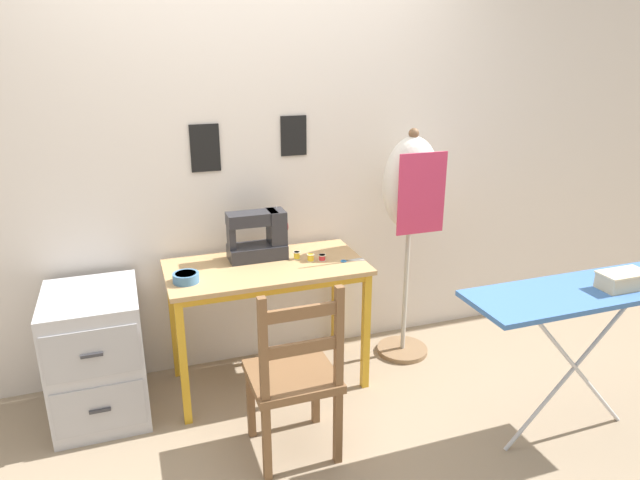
{
  "coord_description": "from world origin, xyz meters",
  "views": [
    {
      "loc": [
        -0.68,
        -2.56,
        1.88
      ],
      "look_at": [
        0.3,
        0.25,
        0.85
      ],
      "focal_mm": 32.0,
      "sensor_mm": 36.0,
      "label": 1
    }
  ],
  "objects_px": {
    "thread_spool_near_machine": "(297,255)",
    "thread_spool_far_edge": "(322,258)",
    "thread_spool_mid_table": "(311,258)",
    "sewing_machine": "(260,236)",
    "wooden_chair": "(294,377)",
    "dress_form": "(411,196)",
    "fabric_bowl": "(186,277)",
    "filing_cabinet": "(97,355)",
    "scissors": "(349,261)",
    "ironing_board": "(587,297)",
    "storage_box": "(623,280)"
  },
  "relations": [
    {
      "from": "scissors",
      "to": "fabric_bowl",
      "type": "bearing_deg",
      "value": -179.91
    },
    {
      "from": "wooden_chair",
      "to": "dress_form",
      "type": "height_order",
      "value": "dress_form"
    },
    {
      "from": "thread_spool_mid_table",
      "to": "sewing_machine",
      "type": "bearing_deg",
      "value": 150.52
    },
    {
      "from": "sewing_machine",
      "to": "filing_cabinet",
      "type": "bearing_deg",
      "value": -172.56
    },
    {
      "from": "thread_spool_near_machine",
      "to": "filing_cabinet",
      "type": "bearing_deg",
      "value": -178.07
    },
    {
      "from": "fabric_bowl",
      "to": "dress_form",
      "type": "xyz_separation_m",
      "value": [
        1.33,
        0.13,
        0.28
      ]
    },
    {
      "from": "thread_spool_mid_table",
      "to": "thread_spool_far_edge",
      "type": "relative_size",
      "value": 1.01
    },
    {
      "from": "scissors",
      "to": "thread_spool_mid_table",
      "type": "distance_m",
      "value": 0.21
    },
    {
      "from": "wooden_chair",
      "to": "filing_cabinet",
      "type": "height_order",
      "value": "wooden_chair"
    },
    {
      "from": "fabric_bowl",
      "to": "scissors",
      "type": "distance_m",
      "value": 0.89
    },
    {
      "from": "scissors",
      "to": "thread_spool_near_machine",
      "type": "distance_m",
      "value": 0.29
    },
    {
      "from": "fabric_bowl",
      "to": "storage_box",
      "type": "bearing_deg",
      "value": -26.31
    },
    {
      "from": "thread_spool_near_machine",
      "to": "thread_spool_far_edge",
      "type": "bearing_deg",
      "value": -30.09
    },
    {
      "from": "sewing_machine",
      "to": "dress_form",
      "type": "xyz_separation_m",
      "value": [
        0.89,
        -0.09,
        0.18
      ]
    },
    {
      "from": "fabric_bowl",
      "to": "scissors",
      "type": "height_order",
      "value": "fabric_bowl"
    },
    {
      "from": "wooden_chair",
      "to": "storage_box",
      "type": "relative_size",
      "value": 3.93
    },
    {
      "from": "fabric_bowl",
      "to": "storage_box",
      "type": "xyz_separation_m",
      "value": [
        1.87,
        -0.93,
        0.09
      ]
    },
    {
      "from": "thread_spool_mid_table",
      "to": "thread_spool_far_edge",
      "type": "distance_m",
      "value": 0.06
    },
    {
      "from": "thread_spool_mid_table",
      "to": "ironing_board",
      "type": "relative_size",
      "value": 0.04
    },
    {
      "from": "thread_spool_mid_table",
      "to": "ironing_board",
      "type": "distance_m",
      "value": 1.41
    },
    {
      "from": "thread_spool_mid_table",
      "to": "wooden_chair",
      "type": "height_order",
      "value": "wooden_chair"
    },
    {
      "from": "thread_spool_far_edge",
      "to": "filing_cabinet",
      "type": "bearing_deg",
      "value": 178.35
    },
    {
      "from": "fabric_bowl",
      "to": "filing_cabinet",
      "type": "relative_size",
      "value": 0.19
    },
    {
      "from": "fabric_bowl",
      "to": "dress_form",
      "type": "distance_m",
      "value": 1.36
    },
    {
      "from": "fabric_bowl",
      "to": "filing_cabinet",
      "type": "bearing_deg",
      "value": 168.83
    },
    {
      "from": "thread_spool_mid_table",
      "to": "storage_box",
      "type": "relative_size",
      "value": 0.19
    },
    {
      "from": "scissors",
      "to": "dress_form",
      "type": "relative_size",
      "value": 0.1
    },
    {
      "from": "ironing_board",
      "to": "storage_box",
      "type": "relative_size",
      "value": 5.13
    },
    {
      "from": "filing_cabinet",
      "to": "ironing_board",
      "type": "distance_m",
      "value": 2.44
    },
    {
      "from": "thread_spool_near_machine",
      "to": "filing_cabinet",
      "type": "relative_size",
      "value": 0.06
    },
    {
      "from": "fabric_bowl",
      "to": "scissors",
      "type": "relative_size",
      "value": 0.98
    },
    {
      "from": "sewing_machine",
      "to": "filing_cabinet",
      "type": "height_order",
      "value": "sewing_machine"
    },
    {
      "from": "thread_spool_mid_table",
      "to": "dress_form",
      "type": "distance_m",
      "value": 0.7
    },
    {
      "from": "thread_spool_near_machine",
      "to": "thread_spool_far_edge",
      "type": "xyz_separation_m",
      "value": [
        0.13,
        -0.07,
        -0.0
      ]
    },
    {
      "from": "fabric_bowl",
      "to": "ironing_board",
      "type": "relative_size",
      "value": 0.11
    },
    {
      "from": "fabric_bowl",
      "to": "thread_spool_mid_table",
      "type": "relative_size",
      "value": 3.0
    },
    {
      "from": "dress_form",
      "to": "sewing_machine",
      "type": "bearing_deg",
      "value": 174.51
    },
    {
      "from": "dress_form",
      "to": "wooden_chair",
      "type": "bearing_deg",
      "value": -143.83
    },
    {
      "from": "thread_spool_mid_table",
      "to": "wooden_chair",
      "type": "distance_m",
      "value": 0.76
    },
    {
      "from": "filing_cabinet",
      "to": "storage_box",
      "type": "distance_m",
      "value": 2.61
    },
    {
      "from": "filing_cabinet",
      "to": "thread_spool_mid_table",
      "type": "bearing_deg",
      "value": -1.11
    },
    {
      "from": "scissors",
      "to": "wooden_chair",
      "type": "distance_m",
      "value": 0.8
    },
    {
      "from": "scissors",
      "to": "thread_spool_far_edge",
      "type": "xyz_separation_m",
      "value": [
        -0.14,
        0.06,
        0.01
      ]
    },
    {
      "from": "sewing_machine",
      "to": "thread_spool_mid_table",
      "type": "bearing_deg",
      "value": -29.48
    },
    {
      "from": "sewing_machine",
      "to": "fabric_bowl",
      "type": "height_order",
      "value": "sewing_machine"
    },
    {
      "from": "scissors",
      "to": "dress_form",
      "type": "bearing_deg",
      "value": 16.11
    },
    {
      "from": "fabric_bowl",
      "to": "thread_spool_near_machine",
      "type": "height_order",
      "value": "fabric_bowl"
    },
    {
      "from": "wooden_chair",
      "to": "ironing_board",
      "type": "height_order",
      "value": "wooden_chair"
    },
    {
      "from": "thread_spool_near_machine",
      "to": "thread_spool_far_edge",
      "type": "height_order",
      "value": "thread_spool_near_machine"
    },
    {
      "from": "storage_box",
      "to": "dress_form",
      "type": "bearing_deg",
      "value": 117.33
    }
  ]
}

